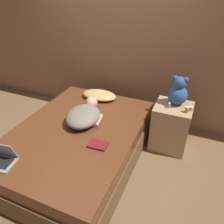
{
  "coord_description": "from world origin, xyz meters",
  "views": [
    {
      "loc": [
        1.26,
        -1.83,
        2.08
      ],
      "look_at": [
        0.36,
        0.26,
        0.67
      ],
      "focal_mm": 35.0,
      "sensor_mm": 36.0,
      "label": 1
    }
  ],
  "objects_px": {
    "laptop": "(0,158)",
    "bottle_pink": "(169,105)",
    "teddy_bear": "(178,92)",
    "book": "(98,145)",
    "bottle_orange": "(191,109)",
    "bottle_amber": "(187,110)",
    "pillow": "(99,95)",
    "person_lying": "(84,114)"
  },
  "relations": [
    {
      "from": "laptop",
      "to": "bottle_pink",
      "type": "bearing_deg",
      "value": 37.08
    },
    {
      "from": "laptop",
      "to": "teddy_bear",
      "type": "bearing_deg",
      "value": 38.45
    },
    {
      "from": "laptop",
      "to": "book",
      "type": "height_order",
      "value": "laptop"
    },
    {
      "from": "bottle_orange",
      "to": "bottle_amber",
      "type": "bearing_deg",
      "value": -121.04
    },
    {
      "from": "pillow",
      "to": "bottle_pink",
      "type": "xyz_separation_m",
      "value": [
        1.07,
        -0.15,
        0.14
      ]
    },
    {
      "from": "pillow",
      "to": "laptop",
      "type": "height_order",
      "value": "laptop"
    },
    {
      "from": "teddy_bear",
      "to": "laptop",
      "type": "bearing_deg",
      "value": -132.33
    },
    {
      "from": "pillow",
      "to": "teddy_bear",
      "type": "relative_size",
      "value": 1.38
    },
    {
      "from": "bottle_orange",
      "to": "book",
      "type": "height_order",
      "value": "bottle_orange"
    },
    {
      "from": "laptop",
      "to": "book",
      "type": "bearing_deg",
      "value": 28.0
    },
    {
      "from": "pillow",
      "to": "person_lying",
      "type": "relative_size",
      "value": 0.72
    },
    {
      "from": "laptop",
      "to": "bottle_orange",
      "type": "height_order",
      "value": "laptop"
    },
    {
      "from": "person_lying",
      "to": "book",
      "type": "relative_size",
      "value": 3.41
    },
    {
      "from": "person_lying",
      "to": "bottle_orange",
      "type": "distance_m",
      "value": 1.34
    },
    {
      "from": "person_lying",
      "to": "book",
      "type": "distance_m",
      "value": 0.55
    },
    {
      "from": "pillow",
      "to": "bottle_orange",
      "type": "distance_m",
      "value": 1.34
    },
    {
      "from": "pillow",
      "to": "bottle_amber",
      "type": "distance_m",
      "value": 1.31
    },
    {
      "from": "person_lying",
      "to": "bottle_amber",
      "type": "relative_size",
      "value": 9.37
    },
    {
      "from": "bottle_amber",
      "to": "bottle_pink",
      "type": "distance_m",
      "value": 0.22
    },
    {
      "from": "laptop",
      "to": "bottle_orange",
      "type": "relative_size",
      "value": 6.35
    },
    {
      "from": "bottle_amber",
      "to": "laptop",
      "type": "bearing_deg",
      "value": -138.39
    },
    {
      "from": "pillow",
      "to": "bottle_amber",
      "type": "relative_size",
      "value": 6.79
    },
    {
      "from": "teddy_bear",
      "to": "bottle_orange",
      "type": "distance_m",
      "value": 0.26
    },
    {
      "from": "person_lying",
      "to": "laptop",
      "type": "bearing_deg",
      "value": -123.07
    },
    {
      "from": "bottle_pink",
      "to": "bottle_amber",
      "type": "bearing_deg",
      "value": -6.3
    },
    {
      "from": "person_lying",
      "to": "bottle_amber",
      "type": "xyz_separation_m",
      "value": [
        1.2,
        0.44,
        0.11
      ]
    },
    {
      "from": "laptop",
      "to": "bottle_amber",
      "type": "bearing_deg",
      "value": 32.39
    },
    {
      "from": "bottle_amber",
      "to": "bottle_orange",
      "type": "height_order",
      "value": "bottle_amber"
    },
    {
      "from": "pillow",
      "to": "teddy_bear",
      "type": "distance_m",
      "value": 1.17
    },
    {
      "from": "laptop",
      "to": "teddy_bear",
      "type": "height_order",
      "value": "teddy_bear"
    },
    {
      "from": "laptop",
      "to": "teddy_bear",
      "type": "xyz_separation_m",
      "value": [
        1.46,
        1.61,
        0.28
      ]
    },
    {
      "from": "person_lying",
      "to": "teddy_bear",
      "type": "distance_m",
      "value": 1.24
    },
    {
      "from": "person_lying",
      "to": "laptop",
      "type": "xyz_separation_m",
      "value": [
        -0.42,
        -0.99,
        -0.04
      ]
    },
    {
      "from": "bottle_orange",
      "to": "laptop",
      "type": "bearing_deg",
      "value": -137.82
    },
    {
      "from": "bottle_pink",
      "to": "teddy_bear",
      "type": "bearing_deg",
      "value": 64.82
    },
    {
      "from": "laptop",
      "to": "bottle_pink",
      "type": "relative_size",
      "value": 5.02
    },
    {
      "from": "bottle_amber",
      "to": "teddy_bear",
      "type": "bearing_deg",
      "value": 131.4
    },
    {
      "from": "pillow",
      "to": "book",
      "type": "distance_m",
      "value": 1.11
    },
    {
      "from": "book",
      "to": "bottle_orange",
      "type": "bearing_deg",
      "value": 46.21
    },
    {
      "from": "pillow",
      "to": "bottle_orange",
      "type": "xyz_separation_m",
      "value": [
        1.33,
        -0.11,
        0.14
      ]
    },
    {
      "from": "laptop",
      "to": "bottle_pink",
      "type": "xyz_separation_m",
      "value": [
        1.39,
        1.46,
        0.15
      ]
    },
    {
      "from": "teddy_bear",
      "to": "bottle_amber",
      "type": "height_order",
      "value": "teddy_bear"
    }
  ]
}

